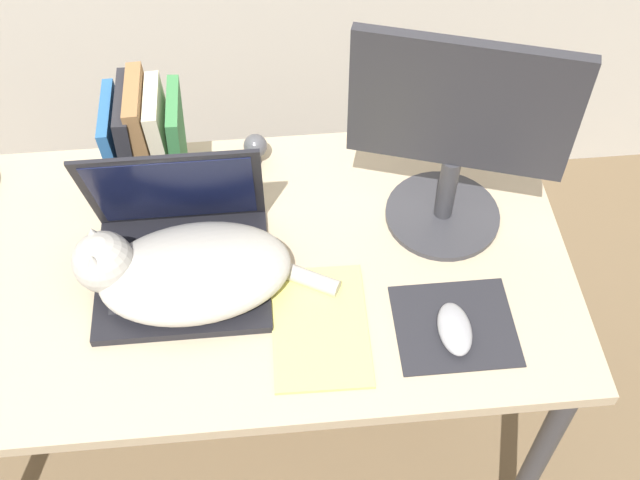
{
  "coord_description": "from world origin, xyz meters",
  "views": [
    {
      "loc": [
        0.1,
        -0.59,
        1.95
      ],
      "look_at": [
        0.18,
        0.31,
        0.82
      ],
      "focal_mm": 45.0,
      "sensor_mm": 36.0,
      "label": 1
    }
  ],
  "objects_px": {
    "computer_mouse": "(455,329)",
    "notepad": "(320,326)",
    "laptop": "(181,249)",
    "book_row": "(146,143)",
    "external_monitor": "(457,134)",
    "cat": "(183,271)",
    "webcam": "(255,147)"
  },
  "relations": [
    {
      "from": "computer_mouse",
      "to": "notepad",
      "type": "relative_size",
      "value": 0.42
    },
    {
      "from": "computer_mouse",
      "to": "notepad",
      "type": "distance_m",
      "value": 0.24
    },
    {
      "from": "laptop",
      "to": "book_row",
      "type": "distance_m",
      "value": 0.24
    },
    {
      "from": "laptop",
      "to": "book_row",
      "type": "relative_size",
      "value": 1.25
    },
    {
      "from": "computer_mouse",
      "to": "book_row",
      "type": "height_order",
      "value": "book_row"
    },
    {
      "from": "external_monitor",
      "to": "book_row",
      "type": "relative_size",
      "value": 1.66
    },
    {
      "from": "laptop",
      "to": "external_monitor",
      "type": "distance_m",
      "value": 0.55
    },
    {
      "from": "computer_mouse",
      "to": "book_row",
      "type": "relative_size",
      "value": 0.43
    },
    {
      "from": "cat",
      "to": "external_monitor",
      "type": "relative_size",
      "value": 1.13
    },
    {
      "from": "external_monitor",
      "to": "book_row",
      "type": "distance_m",
      "value": 0.6
    },
    {
      "from": "external_monitor",
      "to": "webcam",
      "type": "height_order",
      "value": "external_monitor"
    },
    {
      "from": "notepad",
      "to": "computer_mouse",
      "type": "bearing_deg",
      "value": -8.83
    },
    {
      "from": "webcam",
      "to": "external_monitor",
      "type": "bearing_deg",
      "value": -26.98
    },
    {
      "from": "cat",
      "to": "laptop",
      "type": "bearing_deg",
      "value": 94.98
    },
    {
      "from": "laptop",
      "to": "external_monitor",
      "type": "xyz_separation_m",
      "value": [
        0.51,
        0.08,
        0.18
      ]
    },
    {
      "from": "book_row",
      "to": "notepad",
      "type": "relative_size",
      "value": 0.98
    },
    {
      "from": "webcam",
      "to": "computer_mouse",
      "type": "bearing_deg",
      "value": -54.14
    },
    {
      "from": "laptop",
      "to": "notepad",
      "type": "relative_size",
      "value": 1.23
    },
    {
      "from": "external_monitor",
      "to": "computer_mouse",
      "type": "height_order",
      "value": "external_monitor"
    },
    {
      "from": "cat",
      "to": "computer_mouse",
      "type": "bearing_deg",
      "value": -17.01
    },
    {
      "from": "laptop",
      "to": "notepad",
      "type": "bearing_deg",
      "value": -33.48
    },
    {
      "from": "laptop",
      "to": "computer_mouse",
      "type": "xyz_separation_m",
      "value": [
        0.48,
        -0.2,
        -0.03
      ]
    },
    {
      "from": "computer_mouse",
      "to": "external_monitor",
      "type": "bearing_deg",
      "value": 83.42
    },
    {
      "from": "laptop",
      "to": "notepad",
      "type": "xyz_separation_m",
      "value": [
        0.25,
        -0.16,
        -0.05
      ]
    },
    {
      "from": "computer_mouse",
      "to": "book_row",
      "type": "bearing_deg",
      "value": 142.48
    },
    {
      "from": "laptop",
      "to": "webcam",
      "type": "relative_size",
      "value": 4.31
    },
    {
      "from": "external_monitor",
      "to": "computer_mouse",
      "type": "bearing_deg",
      "value": -96.58
    },
    {
      "from": "cat",
      "to": "external_monitor",
      "type": "bearing_deg",
      "value": 14.15
    },
    {
      "from": "cat",
      "to": "webcam",
      "type": "bearing_deg",
      "value": 65.16
    },
    {
      "from": "laptop",
      "to": "notepad",
      "type": "distance_m",
      "value": 0.3
    },
    {
      "from": "external_monitor",
      "to": "computer_mouse",
      "type": "distance_m",
      "value": 0.35
    },
    {
      "from": "webcam",
      "to": "book_row",
      "type": "bearing_deg",
      "value": -168.73
    }
  ]
}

